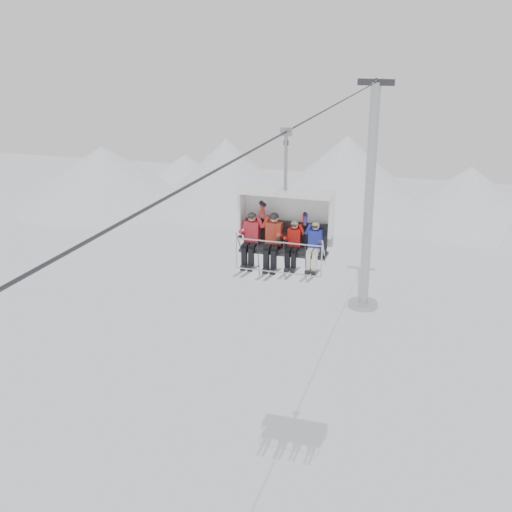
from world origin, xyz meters
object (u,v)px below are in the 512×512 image
(skier_far_right, at_px, (314,245))
(lift_tower_right, at_px, (368,215))
(skier_far_left, at_px, (251,237))
(skier_center_right, at_px, (293,243))
(chairlift_carrier, at_px, (286,220))
(skier_center_left, at_px, (273,238))

(skier_far_right, bearing_deg, lift_tower_right, 92.72)
(skier_far_left, distance_m, skier_center_right, 1.28)
(lift_tower_right, xyz_separation_m, skier_far_right, (0.92, -19.41, 4.40))
(skier_far_right, bearing_deg, skier_center_right, -179.75)
(chairlift_carrier, height_order, skier_center_left, chairlift_carrier)
(skier_center_left, height_order, skier_center_right, skier_center_left)
(chairlift_carrier, xyz_separation_m, skier_far_left, (-0.96, -0.31, -0.51))
(skier_center_right, bearing_deg, skier_far_left, 179.15)
(chairlift_carrier, relative_size, skier_far_right, 2.36)
(chairlift_carrier, height_order, skier_far_left, chairlift_carrier)
(skier_far_left, height_order, skier_center_left, skier_center_left)
(lift_tower_right, relative_size, skier_center_left, 7.53)
(lift_tower_right, bearing_deg, skier_center_left, -90.87)
(chairlift_carrier, distance_m, skier_center_right, 0.73)
(lift_tower_right, relative_size, chairlift_carrier, 3.38)
(chairlift_carrier, relative_size, skier_center_left, 2.23)
(lift_tower_right, relative_size, skier_far_right, 7.99)
(lift_tower_right, distance_m, skier_center_right, 19.90)
(skier_far_left, relative_size, skier_center_right, 1.02)
(lift_tower_right, distance_m, skier_far_left, 19.92)
(skier_center_right, distance_m, skier_far_right, 0.61)
(lift_tower_right, bearing_deg, skier_far_right, -87.28)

